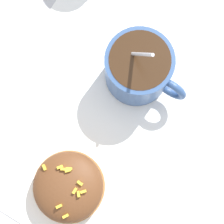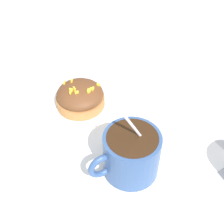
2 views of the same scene
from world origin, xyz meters
TOP-DOWN VIEW (x-y plane):
  - ground_plane at (0.00, 0.00)m, footprint 3.00×3.00m
  - paper_napkin at (0.00, 0.00)m, footprint 0.32×0.29m
  - coffee_cup at (0.08, -0.02)m, footprint 0.08×0.11m
  - frosted_pastry at (-0.08, -0.01)m, footprint 0.09×0.09m

SIDE VIEW (x-z plane):
  - ground_plane at x=0.00m, z-range 0.00..0.00m
  - paper_napkin at x=0.00m, z-range 0.00..0.00m
  - frosted_pastry at x=-0.08m, z-range 0.00..0.04m
  - coffee_cup at x=0.08m, z-range -0.02..0.10m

